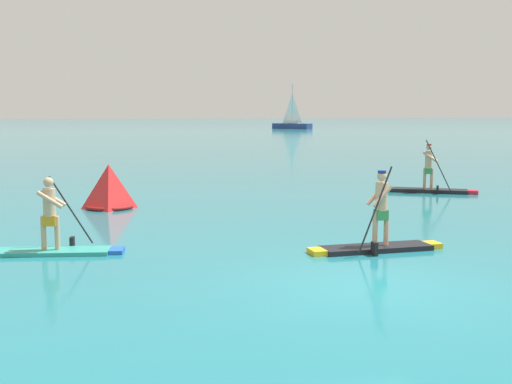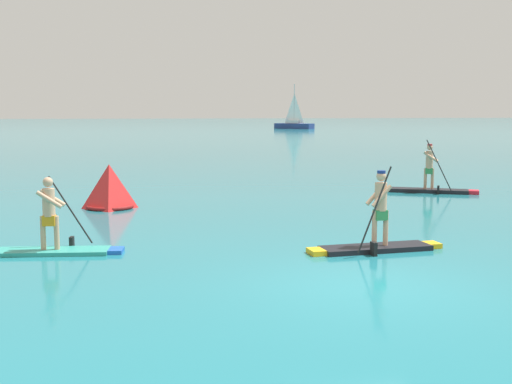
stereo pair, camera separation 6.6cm
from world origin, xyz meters
name	(u,v)px [view 1 (the left image)]	position (x,y,z in m)	size (l,w,h in m)	color
ground	(366,284)	(0.00, 0.00, 0.00)	(440.00, 440.00, 0.00)	#1E727F
paddleboarder_near_left	(53,237)	(-5.68, 3.57, 0.36)	(3.00, 1.00, 1.68)	teal
paddleboarder_mid_center	(377,234)	(1.17, 2.61, 0.36)	(3.05, 1.02, 1.90)	black
paddleboarder_far_right	(428,184)	(6.63, 11.91, 0.31)	(3.40, 1.97, 1.97)	black
race_marker_buoy	(109,189)	(-4.76, 9.95, 0.61)	(1.47, 1.47, 1.37)	red
sailboat_right_horizon	(292,124)	(20.61, 92.78, 0.77)	(5.93, 5.82, 7.08)	navy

